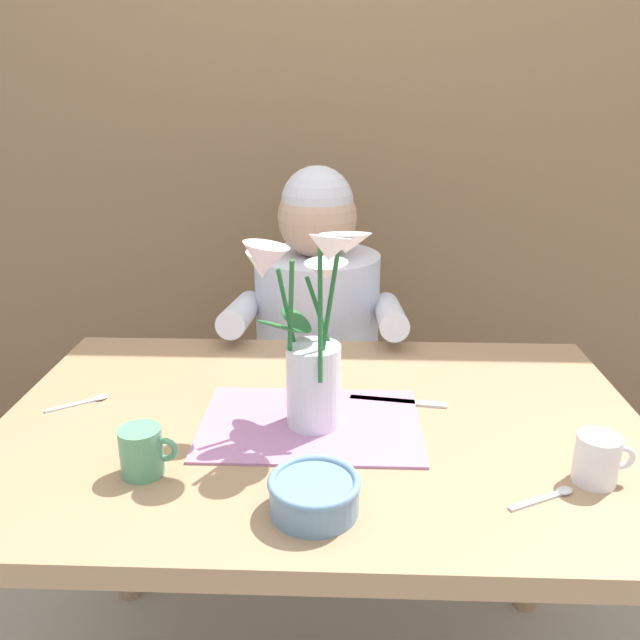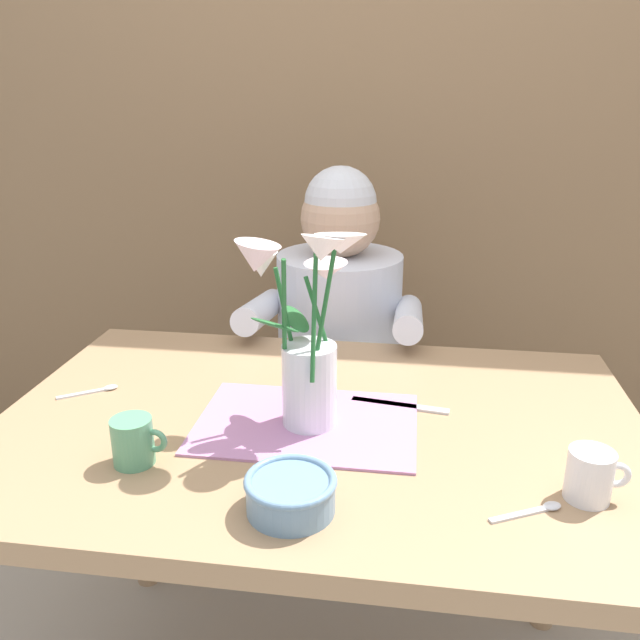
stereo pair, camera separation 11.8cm
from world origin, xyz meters
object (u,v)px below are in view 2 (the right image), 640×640
Objects in this scene: seated_person at (338,370)px; coffee_cup at (134,441)px; flower_vase at (306,333)px; ceramic_bowl at (288,492)px; tea_cup at (591,475)px; dinner_knife at (400,405)px.

seated_person reaches higher than coffee_cup.
seated_person is at bearing 91.27° from flower_vase.
flower_vase reaches higher than ceramic_bowl.
dinner_knife is at bearing 138.15° from tea_cup.
flower_vase is 3.97× the size of tea_cup.
dinner_knife is (0.18, -0.54, 0.18)m from seated_person.
tea_cup is at bearing 0.33° from coffee_cup.
seated_person is 5.97× the size of dinner_knife.
tea_cup is at bearing -33.35° from dinner_knife.
tea_cup is 0.71m from coffee_cup.
dinner_knife is 0.50m from coffee_cup.
coffee_cup is at bearing -139.91° from dinner_knife.
ceramic_bowl is 1.46× the size of coffee_cup.
coffee_cup is (-0.26, -0.16, -0.14)m from flower_vase.
seated_person is 0.87m from coffee_cup.
seated_person is at bearing 120.44° from tea_cup.
coffee_cup reaches higher than ceramic_bowl.
flower_vase is 3.97× the size of coffee_cup.
ceramic_bowl is 0.29m from coffee_cup.
ceramic_bowl is (0.01, -0.25, -0.15)m from flower_vase.
coffee_cup is at bearing -147.97° from flower_vase.
coffee_cup is (-0.27, 0.09, 0.01)m from ceramic_bowl.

